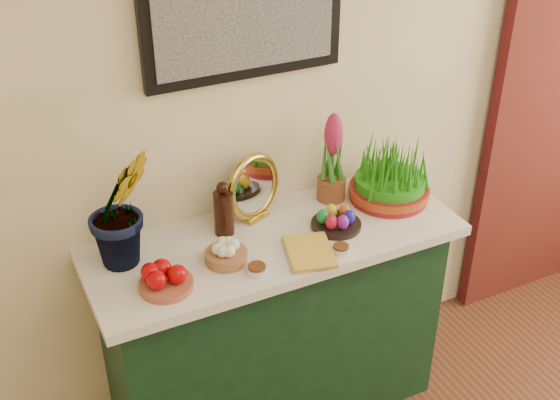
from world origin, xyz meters
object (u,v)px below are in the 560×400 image
object	(u,v)px
hyacinth_green	(119,191)
mirror	(253,188)
sideboard	(275,331)
book	(287,254)
wheatgrass_sabzeh	(390,173)

from	to	relation	value
hyacinth_green	mirror	size ratio (longest dim) A/B	2.12
sideboard	hyacinth_green	distance (m)	0.92
sideboard	hyacinth_green	xyz separation A→B (m)	(-0.53, 0.09, 0.75)
sideboard	mirror	distance (m)	0.61
book	wheatgrass_sabzeh	xyz separation A→B (m)	(0.55, 0.18, 0.10)
sideboard	wheatgrass_sabzeh	size ratio (longest dim) A/B	4.02
book	hyacinth_green	bearing A→B (deg)	171.07
wheatgrass_sabzeh	book	bearing A→B (deg)	-161.70
sideboard	book	bearing A→B (deg)	-97.34
hyacinth_green	wheatgrass_sabzeh	world-z (taller)	hyacinth_green
mirror	wheatgrass_sabzeh	distance (m)	0.55
hyacinth_green	book	xyz separation A→B (m)	(0.51, -0.23, -0.27)
sideboard	book	distance (m)	0.50
book	sideboard	bearing A→B (deg)	98.12
mirror	book	xyz separation A→B (m)	(-0.01, -0.30, -0.11)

